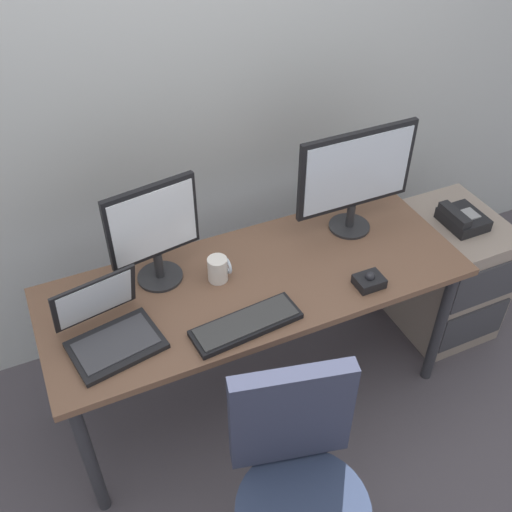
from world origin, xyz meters
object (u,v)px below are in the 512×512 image
(file_cabinet, at_px, (445,273))
(desk_phone, at_px, (462,219))
(monitor_main, at_px, (356,175))
(coffee_mug, at_px, (218,269))
(laptop, at_px, (108,328))
(monitor_side, at_px, (154,230))
(office_chair, at_px, (298,501))
(trackball_mouse, at_px, (369,281))
(keyboard, at_px, (246,324))

(file_cabinet, xyz_separation_m, desk_phone, (-0.01, -0.02, 0.36))
(file_cabinet, bearing_deg, monitor_main, 170.32)
(coffee_mug, bearing_deg, laptop, -164.33)
(monitor_side, xyz_separation_m, laptop, (-0.26, -0.23, -0.19))
(file_cabinet, height_order, desk_phone, desk_phone)
(monitor_main, bearing_deg, office_chair, -128.33)
(file_cabinet, bearing_deg, office_chair, -147.71)
(file_cabinet, relative_size, monitor_main, 1.22)
(monitor_main, distance_m, trackball_mouse, 0.45)
(monitor_side, relative_size, laptop, 1.22)
(monitor_side, distance_m, keyboard, 0.49)
(monitor_side, height_order, laptop, monitor_side)
(office_chair, bearing_deg, keyboard, 84.84)
(monitor_side, distance_m, coffee_mug, 0.30)
(file_cabinet, bearing_deg, desk_phone, -116.78)
(keyboard, relative_size, trackball_mouse, 3.82)
(file_cabinet, relative_size, office_chair, 0.70)
(desk_phone, bearing_deg, monitor_side, 174.31)
(monitor_side, bearing_deg, trackball_mouse, -27.23)
(coffee_mug, bearing_deg, monitor_side, 154.24)
(office_chair, xyz_separation_m, trackball_mouse, (0.57, 0.53, 0.33))
(file_cabinet, height_order, monitor_side, monitor_side)
(monitor_main, bearing_deg, keyboard, -151.58)
(keyboard, xyz_separation_m, trackball_mouse, (0.53, 0.00, 0.01))
(office_chair, height_order, coffee_mug, office_chair)
(laptop, bearing_deg, keyboard, -17.67)
(monitor_side, xyz_separation_m, coffee_mug, (0.21, -0.10, -0.19))
(desk_phone, height_order, laptop, laptop)
(keyboard, distance_m, laptop, 0.49)
(laptop, bearing_deg, file_cabinet, 3.77)
(office_chair, distance_m, monitor_main, 1.27)
(desk_phone, bearing_deg, keyboard, -168.56)
(file_cabinet, distance_m, coffee_mug, 1.28)
(monitor_main, xyz_separation_m, laptop, (-1.11, -0.20, -0.22))
(monitor_main, distance_m, monitor_side, 0.86)
(desk_phone, height_order, monitor_main, monitor_main)
(monitor_main, relative_size, laptop, 1.48)
(office_chair, xyz_separation_m, keyboard, (0.05, 0.53, 0.32))
(laptop, distance_m, trackball_mouse, 1.00)
(monitor_side, bearing_deg, keyboard, -61.57)
(desk_phone, relative_size, trackball_mouse, 1.82)
(laptop, height_order, coffee_mug, laptop)
(office_chair, xyz_separation_m, monitor_main, (0.70, 0.88, 0.58))
(file_cabinet, relative_size, keyboard, 1.53)
(file_cabinet, relative_size, laptop, 1.81)
(keyboard, xyz_separation_m, laptop, (-0.46, 0.15, 0.04))
(file_cabinet, xyz_separation_m, coffee_mug, (-1.20, 0.02, 0.45))
(file_cabinet, xyz_separation_m, monitor_side, (-1.41, 0.12, 0.64))
(laptop, bearing_deg, monitor_main, 10.36)
(monitor_main, relative_size, coffee_mug, 5.05)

